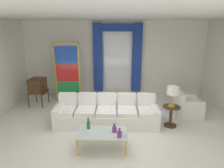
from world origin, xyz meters
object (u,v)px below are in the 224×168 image
(coffee_table, at_px, (102,134))
(vintage_tv, at_px, (37,86))
(bottle_blue_decanter, at_px, (114,129))
(bottle_amber_squat, at_px, (120,134))
(stained_glass_divider, at_px, (67,74))
(couch_white_long, at_px, (107,113))
(armchair_white, at_px, (185,106))
(round_side_table, at_px, (171,114))
(bottle_crystal_tall, at_px, (88,124))
(peacock_figurine, at_px, (77,99))
(table_lamp_brass, at_px, (173,92))

(coffee_table, distance_m, vintage_tv, 3.64)
(bottle_blue_decanter, xyz_separation_m, bottle_amber_squat, (0.11, -0.23, 0.01))
(coffee_table, relative_size, stained_glass_divider, 0.51)
(couch_white_long, xyz_separation_m, coffee_table, (-0.05, -1.30, 0.07))
(couch_white_long, height_order, bottle_amber_squat, couch_white_long)
(coffee_table, distance_m, armchair_white, 3.17)
(armchair_white, bearing_deg, round_side_table, -130.99)
(bottle_crystal_tall, distance_m, armchair_white, 3.36)
(bottle_blue_decanter, relative_size, vintage_tv, 0.16)
(couch_white_long, xyz_separation_m, armchair_white, (2.49, 0.60, -0.02))
(armchair_white, relative_size, round_side_table, 1.39)
(bottle_blue_decanter, height_order, peacock_figurine, bottle_blue_decanter)
(table_lamp_brass, bearing_deg, couch_white_long, 174.52)
(bottle_crystal_tall, xyz_separation_m, peacock_figurine, (-0.77, 2.50, -0.30))
(couch_white_long, height_order, armchair_white, couch_white_long)
(coffee_table, xyz_separation_m, bottle_amber_squat, (0.39, -0.19, 0.11))
(round_side_table, bearing_deg, bottle_blue_decanter, -145.45)
(vintage_tv, height_order, table_lamp_brass, vintage_tv)
(armchair_white, distance_m, peacock_figurine, 3.72)
(bottle_amber_squat, relative_size, armchair_white, 0.27)
(peacock_figurine, xyz_separation_m, table_lamp_brass, (2.96, -1.54, 0.81))
(bottle_amber_squat, xyz_separation_m, peacock_figurine, (-1.49, 2.86, -0.27))
(couch_white_long, xyz_separation_m, round_side_table, (1.82, -0.17, 0.05))
(vintage_tv, xyz_separation_m, table_lamp_brass, (4.33, -1.52, 0.30))
(bottle_amber_squat, distance_m, round_side_table, 1.98)
(coffee_table, relative_size, vintage_tv, 0.84)
(coffee_table, bearing_deg, round_side_table, 31.17)
(bottle_crystal_tall, distance_m, round_side_table, 2.40)
(round_side_table, bearing_deg, armchair_white, 49.01)
(armchair_white, distance_m, stained_glass_divider, 4.26)
(bottle_crystal_tall, bearing_deg, stained_glass_divider, 111.63)
(coffee_table, bearing_deg, bottle_blue_decanter, 7.20)
(couch_white_long, height_order, peacock_figurine, couch_white_long)
(coffee_table, xyz_separation_m, bottle_blue_decanter, (0.28, 0.04, 0.11))
(armchair_white, distance_m, round_side_table, 1.03)
(coffee_table, distance_m, bottle_crystal_tall, 0.40)
(vintage_tv, relative_size, table_lamp_brass, 2.36)
(coffee_table, height_order, armchair_white, armchair_white)
(couch_white_long, height_order, coffee_table, couch_white_long)
(bottle_amber_squat, bearing_deg, bottle_crystal_tall, 153.26)
(peacock_figurine, bearing_deg, vintage_tv, -179.25)
(bottle_crystal_tall, xyz_separation_m, table_lamp_brass, (2.19, 0.96, 0.51))
(vintage_tv, distance_m, stained_glass_divider, 1.12)
(coffee_table, bearing_deg, armchair_white, 36.88)
(couch_white_long, distance_m, peacock_figurine, 1.79)
(table_lamp_brass, bearing_deg, round_side_table, -7.13)
(peacock_figurine, height_order, round_side_table, round_side_table)
(bottle_blue_decanter, relative_size, table_lamp_brass, 0.37)
(coffee_table, xyz_separation_m, vintage_tv, (-2.47, 2.65, 0.36))
(vintage_tv, bearing_deg, stained_glass_divider, 23.84)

